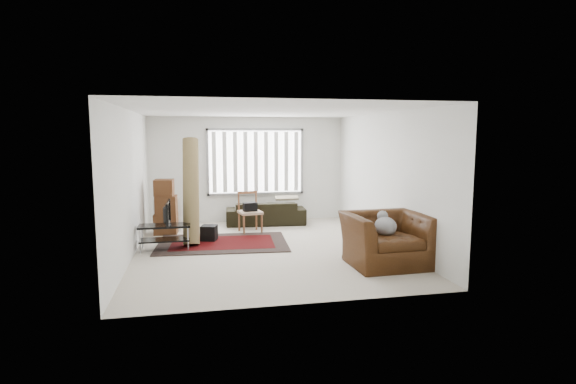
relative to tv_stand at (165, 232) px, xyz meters
name	(u,v)px	position (x,y,z in m)	size (l,w,h in m)	color
room	(263,159)	(1.98, 0.18, 1.40)	(6.00, 6.02, 2.71)	beige
persian_rug	(223,243)	(1.14, 0.27, -0.35)	(2.77, 1.95, 0.02)	black
tv_stand	(165,232)	(0.00, 0.00, 0.00)	(0.99, 0.45, 0.50)	black
tv	(164,213)	(0.00, 0.00, 0.37)	(0.80, 0.10, 0.46)	black
subwoofer	(209,233)	(0.87, 0.55, -0.18)	(0.31, 0.31, 0.31)	black
moving_boxes	(166,209)	(-0.07, 1.49, 0.22)	(0.54, 0.50, 1.24)	#56331B
white_flatpack	(167,215)	(-0.05, 1.71, 0.03)	(0.60, 0.09, 0.77)	silver
rolled_rug	(191,191)	(0.52, 0.47, 0.74)	(0.33, 0.33, 2.20)	brown
sofa	(266,209)	(2.33, 2.12, 0.02)	(1.97, 0.85, 0.76)	black
side_chair	(250,210)	(1.83, 1.28, 0.15)	(0.58, 0.58, 0.93)	#9F8168
armchair	(387,235)	(3.85, -1.82, 0.16)	(1.43, 1.26, 1.03)	#3E200C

